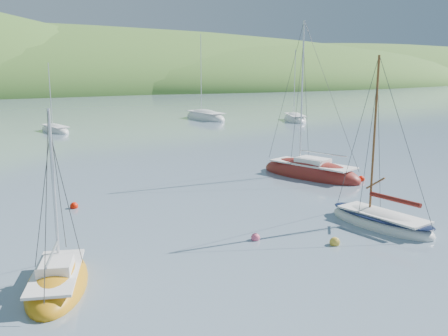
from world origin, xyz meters
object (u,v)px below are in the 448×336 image
sloop_red (310,173)px  sailboat_yellow (57,283)px  daysailer_white (381,222)px  distant_sloop_b (205,118)px  distant_sloop_d (295,120)px  distant_sloop_a (55,130)px

sloop_red → sailboat_yellow: 22.51m
sloop_red → sailboat_yellow: sloop_red is taller
sloop_red → daysailer_white: bearing=-127.6°
sloop_red → distant_sloop_b: distant_sloop_b is taller
daysailer_white → distant_sloop_d: size_ratio=0.82×
sloop_red → distant_sloop_a: bearing=91.4°
daysailer_white → sailboat_yellow: bearing=170.6°
sailboat_yellow → distant_sloop_b: distant_sloop_b is taller
distant_sloop_a → distant_sloop_b: size_ratio=0.66×
sailboat_yellow → distant_sloop_d: (40.94, 41.95, 0.02)m
sloop_red → sailboat_yellow: bearing=-169.6°
sailboat_yellow → daysailer_white: bearing=17.2°
daysailer_white → distant_sloop_b: 52.38m
sailboat_yellow → distant_sloop_d: 58.61m
sloop_red → distant_sloop_d: size_ratio=1.08×
daysailer_white → sloop_red: (3.92, 10.93, 0.01)m
sailboat_yellow → distant_sloop_a: distant_sloop_a is taller
sloop_red → distant_sloop_d: (21.13, 31.26, -0.04)m
sailboat_yellow → sloop_red: bearing=46.4°
sailboat_yellow → distant_sloop_a: 46.32m
sloop_red → distant_sloop_a: size_ratio=1.33×
distant_sloop_d → sailboat_yellow: bearing=-110.9°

